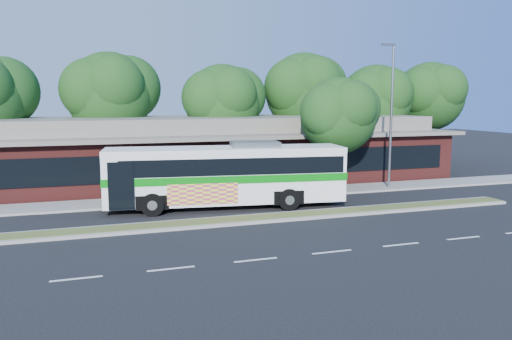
% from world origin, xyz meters
% --- Properties ---
extents(ground, '(120.00, 120.00, 0.00)m').
position_xyz_m(ground, '(0.00, 0.00, 0.00)').
color(ground, black).
rests_on(ground, ground).
extents(median_strip, '(26.00, 1.10, 0.15)m').
position_xyz_m(median_strip, '(0.00, 0.60, 0.07)').
color(median_strip, '#4C5423').
rests_on(median_strip, ground).
extents(sidewalk, '(44.00, 2.60, 0.12)m').
position_xyz_m(sidewalk, '(0.00, 6.40, 0.06)').
color(sidewalk, gray).
rests_on(sidewalk, ground).
extents(plaza_building, '(33.20, 11.20, 4.45)m').
position_xyz_m(plaza_building, '(0.00, 12.99, 2.13)').
color(plaza_building, maroon).
rests_on(plaza_building, ground).
extents(lamp_post, '(0.93, 0.18, 9.07)m').
position_xyz_m(lamp_post, '(9.56, 6.00, 4.90)').
color(lamp_post, slate).
rests_on(lamp_post, ground).
extents(tree_bg_b, '(6.69, 6.00, 9.00)m').
position_xyz_m(tree_bg_b, '(-6.57, 16.14, 6.14)').
color(tree_bg_b, black).
rests_on(tree_bg_b, ground).
extents(tree_bg_c, '(6.24, 5.60, 8.26)m').
position_xyz_m(tree_bg_c, '(1.40, 15.13, 5.59)').
color(tree_bg_c, black).
rests_on(tree_bg_c, ground).
extents(tree_bg_d, '(6.91, 6.20, 9.37)m').
position_xyz_m(tree_bg_d, '(8.45, 16.15, 6.42)').
color(tree_bg_d, black).
rests_on(tree_bg_d, ground).
extents(tree_bg_e, '(6.47, 5.80, 8.50)m').
position_xyz_m(tree_bg_e, '(14.42, 15.14, 5.74)').
color(tree_bg_e, black).
rests_on(tree_bg_e, ground).
extents(tree_bg_f, '(6.69, 6.00, 8.92)m').
position_xyz_m(tree_bg_f, '(20.43, 16.14, 6.06)').
color(tree_bg_f, black).
rests_on(tree_bg_f, ground).
extents(transit_bus, '(12.61, 4.28, 3.48)m').
position_xyz_m(transit_bus, '(-1.69, 3.76, 1.93)').
color(transit_bus, white).
rests_on(transit_bus, ground).
extents(sidewalk_tree, '(5.20, 4.66, 7.00)m').
position_xyz_m(sidewalk_tree, '(6.34, 6.31, 4.78)').
color(sidewalk_tree, black).
rests_on(sidewalk_tree, ground).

